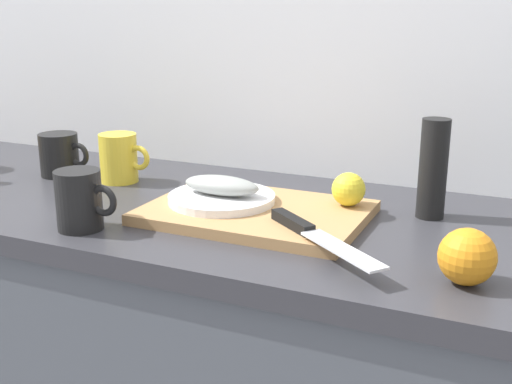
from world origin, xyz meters
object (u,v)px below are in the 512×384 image
Objects in this scene: coffee_mug_0 at (119,158)px; coffee_mug_1 at (60,155)px; pepper_mill at (433,169)px; chef_knife at (309,231)px; coffee_mug_2 at (80,200)px; lemon_0 at (349,189)px; orange_0 at (467,257)px; cutting_board at (256,213)px; fish_fillet at (221,185)px; white_plate at (222,198)px.

coffee_mug_1 is (-0.16, -0.01, -0.00)m from coffee_mug_0.
coffee_mug_1 is 0.69× the size of pepper_mill.
coffee_mug_0 is (-0.53, 0.21, 0.03)m from chef_knife.
coffee_mug_0 is at bearing 113.89° from coffee_mug_2.
lemon_0 reaches higher than orange_0.
pepper_mill is at bearing 96.13° from chef_knife.
cutting_board is 0.09m from fish_fillet.
coffee_mug_2 is at bearing -143.96° from cutting_board.
fish_fillet is 0.26m from coffee_mug_2.
fish_fillet is at bearing -169.14° from chef_knife.
coffee_mug_2 reaches higher than orange_0.
orange_0 reaches higher than fish_fillet.
coffee_mug_0 is 0.96× the size of coffee_mug_1.
coffee_mug_2 is at bearing -146.62° from lemon_0.
lemon_0 is 0.33m from orange_0.
orange_0 is (0.65, 0.04, -0.01)m from coffee_mug_2.
white_plate is at bearing 176.52° from cutting_board.
coffee_mug_0 is 0.66× the size of pepper_mill.
fish_fillet is 0.49m from orange_0.
coffee_mug_0 reaches higher than fish_fillet.
chef_knife is 1.32× the size of pepper_mill.
fish_fillet reaches higher than white_plate.
chef_knife is at bearing -26.97° from fish_fillet.
fish_fillet is at bearing -10.91° from coffee_mug_1.
coffee_mug_0 is (-0.31, 0.10, 0.03)m from white_plate.
cutting_board is 0.08m from white_plate.
cutting_board is at bearing 159.61° from orange_0.
pepper_mill reaches higher than white_plate.
orange_0 is 0.31m from pepper_mill.
cutting_board is 3.12× the size of coffee_mug_1.
cutting_board is at bearing -3.48° from white_plate.
orange_0 is at bearing -17.87° from fish_fillet.
white_plate is at bearing -10.91° from coffee_mug_1.
lemon_0 is at bearing 19.09° from fish_fillet.
coffee_mug_2 is (0.13, -0.29, -0.00)m from coffee_mug_0.
fish_fillet reaches higher than cutting_board.
orange_0 is (0.78, -0.25, -0.01)m from coffee_mug_0.
lemon_0 is 0.34× the size of pepper_mill.
cutting_board is at bearing -178.68° from chef_knife.
white_plate is 1.59× the size of coffee_mug_1.
chef_knife is at bearing -16.33° from coffee_mug_1.
white_plate is at bearing -18.26° from coffee_mug_0.
white_plate is 0.48m from coffee_mug_1.
chef_knife is at bearing -26.97° from white_plate.
coffee_mug_2 is at bearing -133.56° from white_plate.
coffee_mug_2 is 0.65m from orange_0.
coffee_mug_0 reaches higher than cutting_board.
white_plate is 0.83× the size of chef_knife.
lemon_0 is 0.70m from coffee_mug_1.
white_plate is 1.66× the size of coffee_mug_0.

